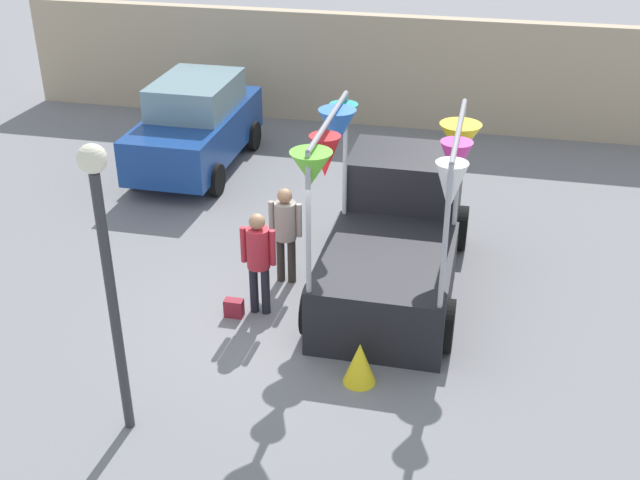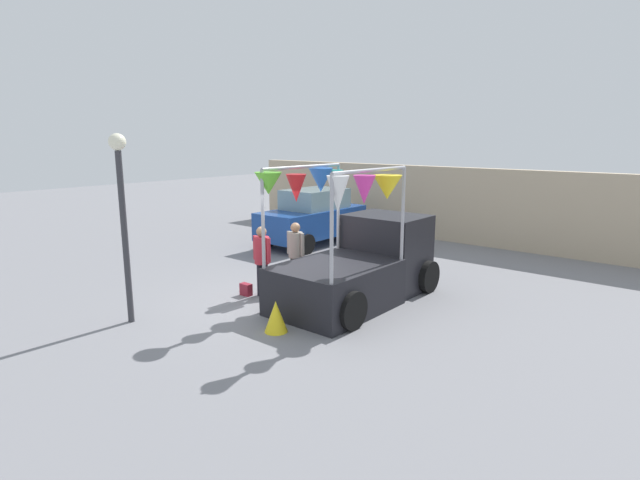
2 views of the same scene
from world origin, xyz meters
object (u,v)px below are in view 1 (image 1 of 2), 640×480
(parked_car, at_px, (196,124))
(street_lamp, at_px, (105,253))
(person_vendor, at_px, (285,227))
(person_customer, at_px, (258,254))
(vendor_truck, at_px, (396,230))
(folded_kite_bundle_sunflower, at_px, (360,363))
(handbag, at_px, (234,308))

(parked_car, height_order, street_lamp, street_lamp)
(person_vendor, bearing_deg, person_customer, -98.81)
(vendor_truck, relative_size, folded_kite_bundle_sunflower, 6.77)
(parked_car, relative_size, handbag, 14.29)
(vendor_truck, relative_size, person_customer, 2.48)
(folded_kite_bundle_sunflower, bearing_deg, vendor_truck, 88.51)
(folded_kite_bundle_sunflower, bearing_deg, parked_car, 125.56)
(vendor_truck, distance_m, parked_car, 6.03)
(person_customer, xyz_separation_m, street_lamp, (-0.84, -2.80, 1.44))
(vendor_truck, xyz_separation_m, person_vendor, (-1.67, -0.40, 0.07))
(vendor_truck, bearing_deg, handbag, -144.17)
(vendor_truck, bearing_deg, person_customer, -143.09)
(person_customer, relative_size, folded_kite_bundle_sunflower, 2.73)
(handbag, bearing_deg, street_lamp, -100.66)
(person_customer, relative_size, street_lamp, 0.44)
(vendor_truck, distance_m, handbag, 2.78)
(parked_car, height_order, person_customer, parked_car)
(person_vendor, height_order, street_lamp, street_lamp)
(person_vendor, bearing_deg, handbag, -113.17)
(vendor_truck, distance_m, street_lamp, 5.17)
(vendor_truck, bearing_deg, parked_car, 141.23)
(street_lamp, bearing_deg, person_vendor, 75.29)
(parked_car, xyz_separation_m, person_vendor, (3.03, -4.17, 0.03))
(person_customer, distance_m, folded_kite_bundle_sunflower, 2.30)
(handbag, xyz_separation_m, street_lamp, (-0.49, -2.60, 2.28))
(person_vendor, distance_m, street_lamp, 4.16)
(vendor_truck, relative_size, street_lamp, 1.10)
(vendor_truck, xyz_separation_m, person_customer, (-1.82, -1.37, 0.08))
(parked_car, bearing_deg, street_lamp, -75.60)
(parked_car, height_order, person_vendor, parked_car)
(vendor_truck, height_order, handbag, vendor_truck)
(street_lamp, xyz_separation_m, folded_kite_bundle_sunflower, (2.59, 1.47, -2.12))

